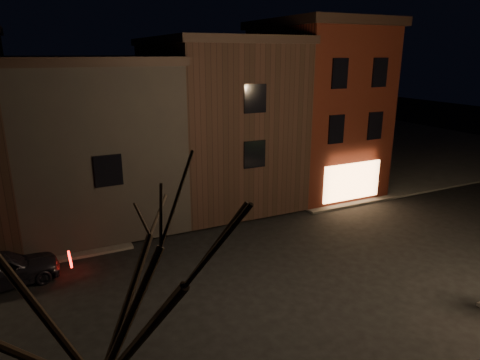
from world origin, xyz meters
name	(u,v)px	position (x,y,z in m)	size (l,w,h in m)	color
ground	(283,274)	(0.00, 0.00, 0.00)	(120.00, 120.00, 0.00)	black
sidewalk_far_right	(349,142)	(20.00, 20.00, 0.06)	(30.00, 30.00, 0.12)	#2D2B28
corner_building	(315,106)	(8.00, 9.47, 5.40)	(6.50, 8.50, 10.50)	#44150C
row_building_a	(216,119)	(1.50, 10.50, 4.83)	(7.30, 10.30, 9.40)	black
row_building_b	(91,137)	(-5.75, 10.50, 4.33)	(7.80, 10.30, 8.40)	black
bare_tree_left	(86,272)	(-8.00, -7.00, 5.43)	(5.60, 5.60, 7.50)	black
parked_car_a	(1,270)	(-10.27, 3.90, 0.71)	(1.67, 4.16, 1.42)	black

